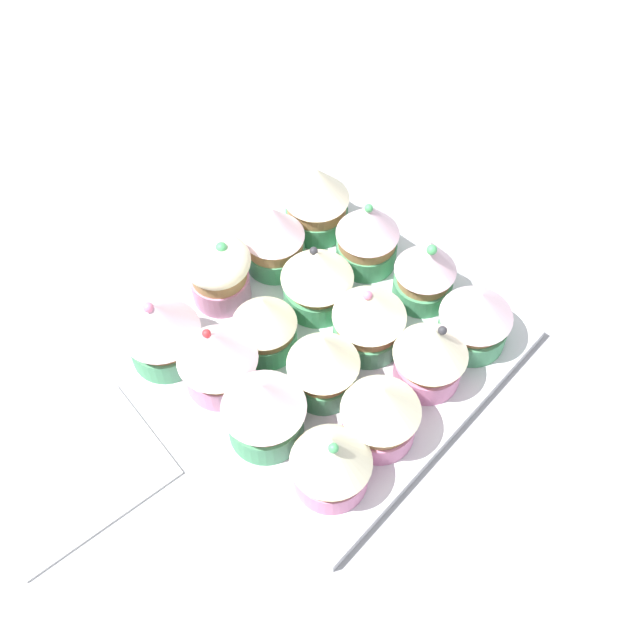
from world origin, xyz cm
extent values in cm
cube|color=#9E9EA3|center=(0.00, 0.00, -1.50)|extent=(180.00, 180.00, 3.00)
cube|color=silver|center=(0.00, 0.00, 0.60)|extent=(28.15, 28.15, 1.20)
cylinder|color=pink|center=(-9.11, -9.38, 2.35)|extent=(5.86, 5.86, 2.30)
cylinder|color=#AD7F51|center=(-9.11, -9.38, 4.02)|extent=(5.59, 5.59, 1.03)
cone|color=#F4EDC6|center=(-9.11, -9.38, 6.43)|extent=(6.29, 6.29, 3.78)
sphere|color=#4CB266|center=(-9.51, -9.91, 8.20)|extent=(0.79, 0.79, 0.79)
cylinder|color=pink|center=(-3.49, -9.50, 2.36)|extent=(5.88, 5.88, 2.32)
cylinder|color=#AD7F51|center=(-3.49, -9.50, 4.26)|extent=(5.44, 5.44, 1.47)
cone|color=#F4EDC6|center=(-3.49, -9.50, 6.59)|extent=(6.33, 6.33, 3.18)
cylinder|color=pink|center=(3.23, -9.15, 2.44)|extent=(5.66, 5.66, 2.49)
cylinder|color=#AD7F51|center=(3.23, -9.15, 4.27)|extent=(5.11, 5.11, 1.17)
cone|color=#F4EDC6|center=(3.23, -9.15, 6.50)|extent=(6.17, 6.17, 3.29)
sphere|color=#333338|center=(3.71, -9.48, 8.04)|extent=(0.73, 0.73, 0.73)
cylinder|color=#4C9E6B|center=(8.84, -9.64, 2.44)|extent=(5.98, 5.98, 2.47)
cylinder|color=#AD7F51|center=(8.84, -9.64, 4.22)|extent=(5.30, 5.30, 1.10)
cone|color=silver|center=(8.84, -9.64, 6.22)|extent=(6.24, 6.24, 2.90)
cylinder|color=#4C9E6B|center=(-9.49, -2.78, 2.60)|extent=(6.08, 6.08, 2.80)
cylinder|color=#AD7F51|center=(-9.49, -2.78, 4.66)|extent=(5.52, 5.52, 1.33)
cone|color=silver|center=(-9.49, -2.78, 6.98)|extent=(6.68, 6.68, 3.30)
cylinder|color=#4C9E6B|center=(-3.41, -3.46, 2.46)|extent=(5.32, 5.32, 2.51)
cylinder|color=#AD7F51|center=(-3.41, -3.46, 4.47)|extent=(4.87, 4.87, 1.51)
cone|color=#F4EDC6|center=(-3.41, -3.46, 6.97)|extent=(5.93, 5.93, 3.49)
cylinder|color=#4C9E6B|center=(2.68, -3.12, 2.40)|extent=(6.03, 6.03, 2.40)
cylinder|color=#AD7F51|center=(2.68, -3.12, 4.31)|extent=(5.55, 5.55, 1.44)
cone|color=#F4EDC6|center=(2.68, -3.12, 6.55)|extent=(6.28, 6.28, 3.04)
sphere|color=pink|center=(2.43, -2.94, 7.95)|extent=(0.80, 0.80, 0.80)
cylinder|color=#4C9E6B|center=(9.74, -3.54, 2.33)|extent=(5.31, 5.31, 2.26)
cylinder|color=#AD7F51|center=(9.74, -3.54, 4.19)|extent=(4.76, 4.76, 1.45)
cone|color=silver|center=(9.74, -3.54, 6.79)|extent=(5.46, 5.46, 3.76)
sphere|color=#4CB266|center=(9.22, -4.12, 8.54)|extent=(0.90, 0.90, 0.90)
cylinder|color=pink|center=(-8.66, 3.31, 2.49)|extent=(5.94, 5.94, 2.58)
cylinder|color=#AD7F51|center=(-8.66, 3.31, 4.31)|extent=(5.66, 5.66, 1.07)
cone|color=silver|center=(-8.66, 3.31, 6.50)|extent=(6.64, 6.64, 3.30)
sphere|color=red|center=(-8.82, 3.88, 8.05)|extent=(0.71, 0.71, 0.71)
cylinder|color=#4C9E6B|center=(-3.56, 3.03, 2.42)|extent=(5.36, 5.36, 2.43)
cylinder|color=#AD7F51|center=(-3.56, 3.03, 4.14)|extent=(5.06, 5.06, 1.01)
cone|color=#F4EDC6|center=(-3.56, 3.03, 6.26)|extent=(5.52, 5.52, 3.23)
cylinder|color=#4C9E6B|center=(2.92, 2.97, 2.42)|extent=(6.07, 6.07, 2.44)
cylinder|color=#AD7F51|center=(2.92, 2.97, 4.17)|extent=(5.40, 5.40, 1.06)
cone|color=#F4EDC6|center=(2.92, 2.97, 6.33)|extent=(6.40, 6.40, 3.25)
sphere|color=#333338|center=(2.98, 3.42, 7.85)|extent=(0.71, 0.71, 0.71)
cylinder|color=#4C9E6B|center=(9.45, 2.80, 2.45)|extent=(5.60, 5.60, 2.49)
cylinder|color=#AD7F51|center=(9.45, 2.80, 4.38)|extent=(5.30, 5.30, 1.38)
cone|color=silver|center=(9.45, 2.80, 6.84)|extent=(5.75, 5.75, 3.53)
sphere|color=#4CB266|center=(9.28, 2.75, 8.49)|extent=(0.77, 0.77, 0.77)
cylinder|color=#4C9E6B|center=(-9.95, 8.68, 2.46)|extent=(6.02, 6.02, 2.52)
cylinder|color=#AD7F51|center=(-9.95, 8.68, 4.31)|extent=(5.43, 5.43, 1.18)
cone|color=silver|center=(-9.95, 8.68, 6.66)|extent=(6.61, 6.61, 3.52)
sphere|color=pink|center=(-10.30, 8.94, 8.29)|extent=(0.85, 0.85, 0.85)
cylinder|color=pink|center=(-2.39, 9.80, 2.57)|extent=(5.27, 5.27, 2.75)
cylinder|color=#AD7F51|center=(-2.39, 9.80, 4.55)|extent=(4.92, 4.92, 1.20)
ellipsoid|color=#F4EDC6|center=(-2.39, 9.80, 6.15)|extent=(5.90, 5.90, 3.35)
sphere|color=#4CB266|center=(-1.90, 9.51, 7.67)|extent=(1.03, 1.03, 1.03)
cylinder|color=#4C9E6B|center=(3.61, 8.91, 2.36)|extent=(5.54, 5.54, 2.33)
cylinder|color=#AD7F51|center=(3.61, 8.91, 4.26)|extent=(5.26, 5.26, 1.47)
cone|color=silver|center=(3.61, 8.91, 6.76)|extent=(5.63, 5.63, 3.53)
cylinder|color=#4C9E6B|center=(9.50, 9.05, 2.40)|extent=(5.94, 5.94, 2.41)
cylinder|color=#AD7F51|center=(9.50, 9.05, 4.39)|extent=(5.61, 5.61, 1.57)
cone|color=#F4EDC6|center=(9.50, 9.05, 6.99)|extent=(6.13, 6.13, 3.64)
cube|color=white|center=(-22.28, 6.13, 0.30)|extent=(15.13, 12.26, 0.60)
camera|label=1|loc=(-28.02, -25.44, 59.05)|focal=44.46mm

